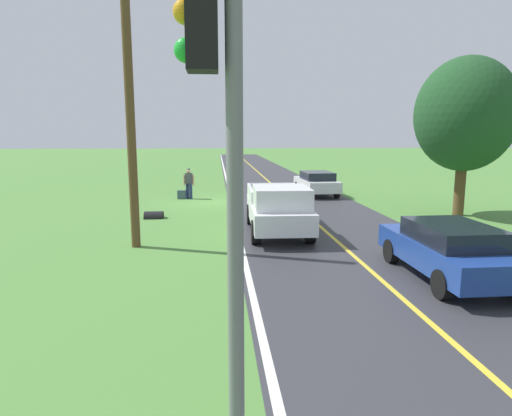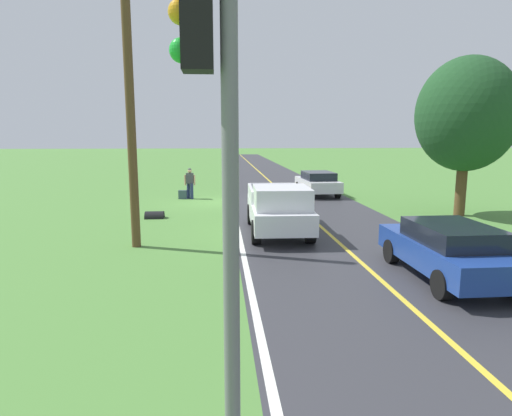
% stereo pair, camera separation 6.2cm
% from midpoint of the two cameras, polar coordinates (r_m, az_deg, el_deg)
% --- Properties ---
extents(ground_plane, '(200.00, 200.00, 0.00)m').
position_cam_midpoint_polar(ground_plane, '(23.47, -5.80, 0.75)').
color(ground_plane, '#4C7F38').
extents(road_surface, '(6.89, 120.00, 0.00)m').
position_cam_midpoint_polar(road_surface, '(23.80, 4.57, 0.89)').
color(road_surface, '#333338').
rests_on(road_surface, ground).
extents(lane_edge_line, '(0.16, 117.60, 0.00)m').
position_cam_midpoint_polar(lane_edge_line, '(23.48, -3.31, 0.79)').
color(lane_edge_line, silver).
rests_on(lane_edge_line, ground).
extents(lane_centre_line, '(0.14, 117.60, 0.00)m').
position_cam_midpoint_polar(lane_centre_line, '(23.80, 4.57, 0.90)').
color(lane_centre_line, gold).
rests_on(lane_centre_line, ground).
extents(hitchhiker_walking, '(0.62, 0.53, 1.75)m').
position_cam_midpoint_polar(hitchhiker_walking, '(24.86, -8.85, 3.45)').
color(hitchhiker_walking, navy).
rests_on(hitchhiker_walking, ground).
extents(suitcase_carried, '(0.47, 0.23, 0.49)m').
position_cam_midpoint_polar(suitcase_carried, '(24.93, -9.79, 1.74)').
color(suitcase_carried, '#384C56').
rests_on(suitcase_carried, ground).
extents(pickup_truck_passing, '(2.20, 5.45, 1.82)m').
position_cam_midpoint_polar(pickup_truck_passing, '(15.73, 2.83, 0.04)').
color(pickup_truck_passing, silver).
rests_on(pickup_truck_passing, ground).
extents(traffic_light_mast, '(0.61, 0.32, 5.20)m').
position_cam_midpoint_polar(traffic_light_mast, '(4.05, -5.44, 9.64)').
color(traffic_light_mast, slate).
rests_on(traffic_light_mast, ground).
extents(tree_far_side_near, '(4.27, 4.27, 6.90)m').
position_cam_midpoint_polar(tree_far_side_near, '(21.29, 25.65, 10.95)').
color(tree_far_side_near, brown).
rests_on(tree_far_side_near, ground).
extents(sedan_near_oncoming, '(2.04, 4.46, 1.41)m').
position_cam_midpoint_polar(sedan_near_oncoming, '(26.42, 7.86, 3.33)').
color(sedan_near_oncoming, silver).
rests_on(sedan_near_oncoming, ground).
extents(sedan_mid_oncoming, '(1.95, 4.41, 1.41)m').
position_cam_midpoint_polar(sedan_mid_oncoming, '(11.88, 23.73, -4.91)').
color(sedan_mid_oncoming, navy).
rests_on(sedan_mid_oncoming, ground).
extents(utility_pole_roadside, '(0.28, 0.28, 8.71)m').
position_cam_midpoint_polar(utility_pole_roadside, '(14.22, -16.30, 12.38)').
color(utility_pole_roadside, brown).
rests_on(utility_pole_roadside, ground).
extents(drainage_culvert, '(0.80, 0.60, 0.60)m').
position_cam_midpoint_polar(drainage_culvert, '(19.39, -13.30, -1.31)').
color(drainage_culvert, black).
rests_on(drainage_culvert, ground).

